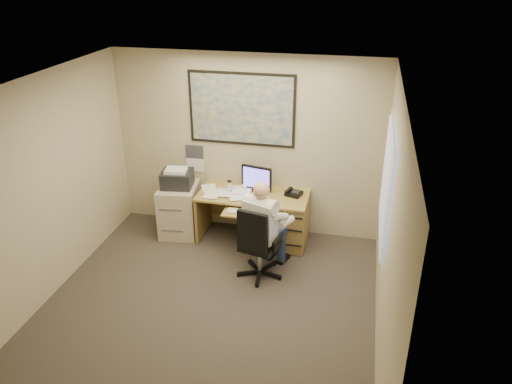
% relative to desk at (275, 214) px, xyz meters
% --- Properties ---
extents(room_shell, '(4.00, 4.50, 2.70)m').
position_rel_desk_xyz_m(room_shell, '(-0.51, -1.90, 0.91)').
color(room_shell, '#37312B').
rests_on(room_shell, ground).
extents(desk, '(1.60, 0.97, 1.12)m').
position_rel_desk_xyz_m(desk, '(0.00, 0.00, 0.00)').
color(desk, '#A38946').
rests_on(desk, ground).
extents(world_map, '(1.56, 0.03, 1.06)m').
position_rel_desk_xyz_m(world_map, '(-0.58, 0.33, 1.46)').
color(world_map, '#1E4C93').
rests_on(world_map, room_shell).
extents(wall_calendar, '(0.28, 0.01, 0.42)m').
position_rel_desk_xyz_m(wall_calendar, '(-1.33, 0.34, 0.64)').
color(wall_calendar, white).
rests_on(wall_calendar, room_shell).
extents(window_blinds, '(0.06, 1.40, 1.30)m').
position_rel_desk_xyz_m(window_blinds, '(1.46, -1.10, 1.11)').
color(window_blinds, white).
rests_on(window_blinds, room_shell).
extents(filing_cabinet, '(0.64, 0.73, 1.06)m').
position_rel_desk_xyz_m(filing_cabinet, '(-1.48, -0.05, 0.01)').
color(filing_cabinet, '#C1B29B').
rests_on(filing_cabinet, ground).
extents(office_chair, '(0.75, 0.75, 1.04)m').
position_rel_desk_xyz_m(office_chair, '(-0.02, -0.96, -0.14)').
color(office_chair, black).
rests_on(office_chair, ground).
extents(person, '(0.81, 0.95, 1.34)m').
position_rel_desk_xyz_m(person, '(-0.03, -0.88, 0.23)').
color(person, white).
rests_on(person, office_chair).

